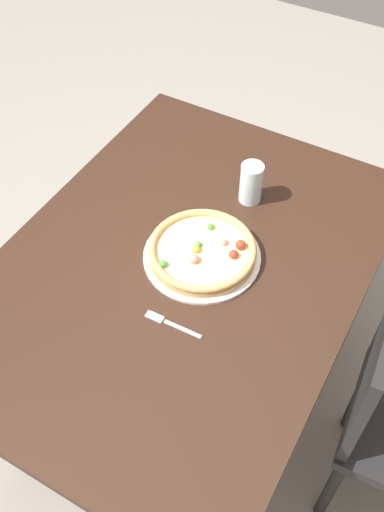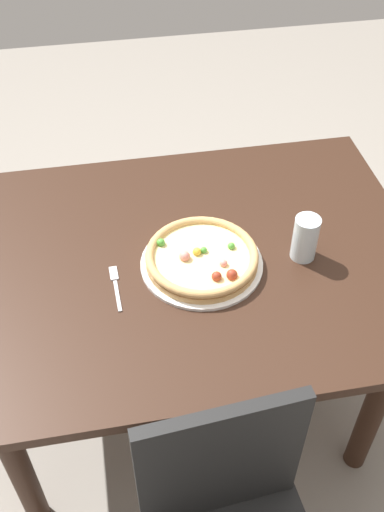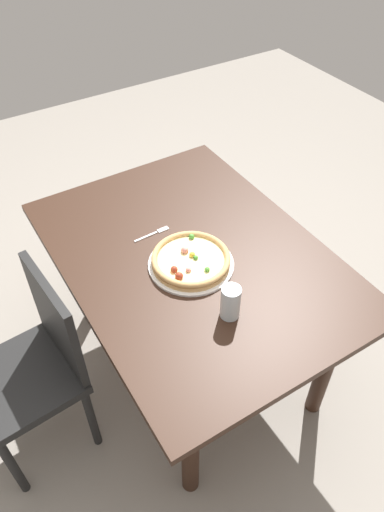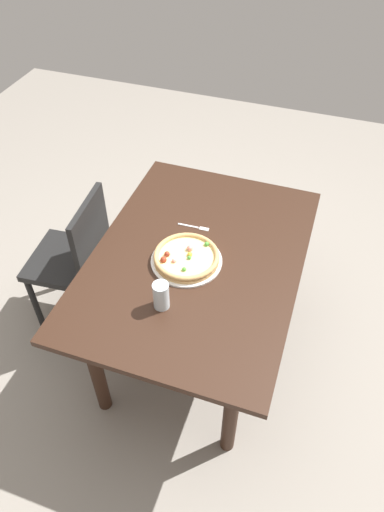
# 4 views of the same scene
# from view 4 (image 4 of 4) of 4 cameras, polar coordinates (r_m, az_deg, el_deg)

# --- Properties ---
(ground_plane) EXTENTS (6.00, 6.00, 0.00)m
(ground_plane) POSITION_cam_4_polar(r_m,az_deg,el_deg) (2.83, 0.54, -10.52)
(ground_plane) COLOR gray
(dining_table) EXTENTS (1.38, 1.00, 0.73)m
(dining_table) POSITION_cam_4_polar(r_m,az_deg,el_deg) (2.34, 0.65, -1.81)
(dining_table) COLOR #331E14
(dining_table) RESTS_ON ground
(chair_near) EXTENTS (0.43, 0.43, 0.89)m
(chair_near) POSITION_cam_4_polar(r_m,az_deg,el_deg) (2.68, -13.95, -0.10)
(chair_near) COLOR black
(chair_near) RESTS_ON ground
(plate) EXTENTS (0.34, 0.34, 0.01)m
(plate) POSITION_cam_4_polar(r_m,az_deg,el_deg) (2.24, -0.68, -0.57)
(plate) COLOR white
(plate) RESTS_ON dining_table
(pizza) EXTENTS (0.31, 0.31, 0.05)m
(pizza) POSITION_cam_4_polar(r_m,az_deg,el_deg) (2.22, -0.70, -0.11)
(pizza) COLOR tan
(pizza) RESTS_ON plate
(fork) EXTENTS (0.02, 0.17, 0.00)m
(fork) POSITION_cam_4_polar(r_m,az_deg,el_deg) (2.41, 0.50, 3.52)
(fork) COLOR silver
(fork) RESTS_ON dining_table
(drinking_glass) EXTENTS (0.07, 0.07, 0.14)m
(drinking_glass) POSITION_cam_4_polar(r_m,az_deg,el_deg) (2.01, -3.79, -4.84)
(drinking_glass) COLOR silver
(drinking_glass) RESTS_ON dining_table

